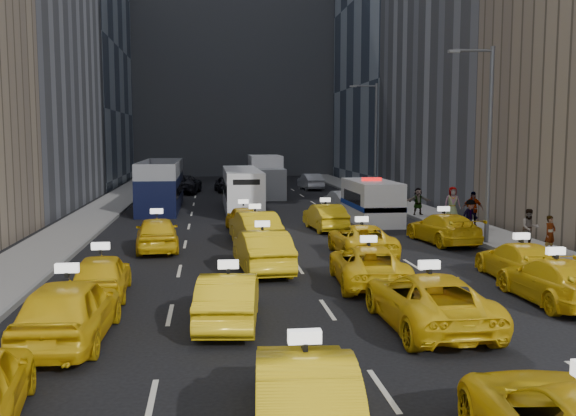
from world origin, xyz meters
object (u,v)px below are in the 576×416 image
Objects in this scene: taxi_1 at (304,394)px; pedestrian_0 at (550,234)px; city_bus at (242,190)px; nypd_van at (371,202)px; double_decker at (161,186)px; box_truck at (266,177)px.

taxi_1 is 19.68m from pedestrian_0.
nypd_van is at bearing -42.05° from city_bus.
double_decker is 11.35m from box_truck.
city_bus is at bearing 102.09° from pedestrian_0.
nypd_van is 0.56× the size of double_decker.
double_decker reaches higher than city_bus.
nypd_van is 15.37m from double_decker.
nypd_van is 0.57× the size of city_bus.
double_decker is at bearing 140.75° from nypd_van.
nypd_van is at bearing -66.67° from box_truck.
double_decker is 7.33× the size of pedestrian_0.
pedestrian_0 is (4.83, -11.20, -0.27)m from nypd_van.
city_bus is (5.48, -1.84, -0.23)m from double_decker.
city_bus is (0.68, 33.07, 0.64)m from taxi_1.
taxi_1 is 2.97× the size of pedestrian_0.
nypd_van is 4.08× the size of pedestrian_0.
box_truck is (8.01, 8.05, 0.06)m from double_decker.
box_truck is (2.53, 9.90, 0.29)m from city_bus.
box_truck reaches higher than taxi_1.
taxi_1 is 0.42× the size of city_bus.
nypd_van reaches higher than taxi_1.
taxi_1 is at bearing -111.56° from nypd_van.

